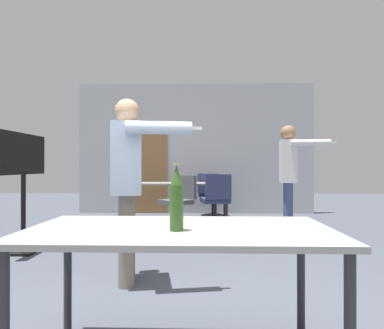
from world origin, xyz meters
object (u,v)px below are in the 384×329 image
tv_screen (23,179)px  beer_bottle (177,199)px  office_chair_side_rolled (216,203)px  person_right_polo (289,169)px  office_chair_far_right (211,196)px  office_chair_far_left (179,203)px  person_far_watching (129,173)px

tv_screen → beer_bottle: tv_screen is taller
office_chair_side_rolled → beer_bottle: bearing=-105.1°
tv_screen → person_right_polo: size_ratio=0.88×
person_right_polo → office_chair_far_right: (-1.14, 2.00, -0.61)m
person_right_polo → office_chair_far_left: person_right_polo is taller
office_chair_side_rolled → beer_bottle: beer_bottle is taller
office_chair_far_right → beer_bottle: (-0.34, -5.57, 0.48)m
person_right_polo → person_far_watching: person_right_polo is taller
tv_screen → office_chair_far_right: (2.48, 3.01, -0.49)m
tv_screen → beer_bottle: bearing=-140.1°
tv_screen → person_right_polo: bearing=-74.4°
person_right_polo → office_chair_far_right: person_right_polo is taller
office_chair_far_left → beer_bottle: size_ratio=2.65×
office_chair_side_rolled → office_chair_far_right: (-0.04, 1.41, -0.01)m
person_right_polo → office_chair_side_rolled: person_right_polo is taller
person_right_polo → person_far_watching: bearing=-37.2°
person_right_polo → tv_screen: bearing=-68.7°
office_chair_side_rolled → beer_bottle: 4.21m
person_far_watching → office_chair_far_right: (0.88, 4.17, -0.59)m
office_chair_far_left → beer_bottle: beer_bottle is taller
beer_bottle → person_right_polo: bearing=67.6°
tv_screen → office_chair_far_left: bearing=-47.0°
office_chair_side_rolled → person_right_polo: bearing=-37.9°
office_chair_far_left → office_chair_side_rolled: (0.64, -0.16, 0.03)m
beer_bottle → office_chair_side_rolled: bearing=84.8°
person_right_polo → person_far_watching: (-2.02, -2.17, -0.02)m
person_far_watching → tv_screen: bearing=-135.4°
person_far_watching → office_chair_side_rolled: person_far_watching is taller
tv_screen → office_chair_far_right: bearing=-39.6°
person_far_watching → beer_bottle: 1.51m
person_far_watching → office_chair_side_rolled: size_ratio=1.80×
person_far_watching → beer_bottle: bearing=11.7°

